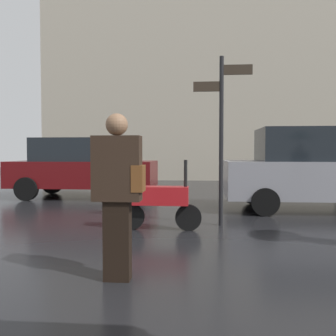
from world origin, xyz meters
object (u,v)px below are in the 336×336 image
(street_signpost, at_px, (222,124))
(parked_scooter, at_px, (157,199))
(parked_car_right, at_px, (82,167))
(parked_car_left, at_px, (319,169))
(pedestrian_with_bag, at_px, (118,186))

(street_signpost, bearing_deg, parked_scooter, -155.04)
(parked_car_right, bearing_deg, street_signpost, -54.02)
(parked_car_right, xyz_separation_m, street_signpost, (3.95, -4.04, 0.97))
(parked_scooter, height_order, parked_car_left, parked_car_left)
(parked_car_left, bearing_deg, street_signpost, -131.58)
(parked_scooter, distance_m, parked_car_right, 5.38)
(parked_scooter, xyz_separation_m, street_signpost, (1.14, 0.53, 1.34))
(pedestrian_with_bag, bearing_deg, parked_car_right, 147.64)
(pedestrian_with_bag, xyz_separation_m, parked_scooter, (0.11, 2.60, -0.45))
(parked_scooter, bearing_deg, parked_car_right, 104.80)
(pedestrian_with_bag, distance_m, parked_car_left, 6.33)
(pedestrian_with_bag, distance_m, parked_scooter, 2.64)
(parked_scooter, height_order, parked_car_right, parked_car_right)
(parked_scooter, relative_size, street_signpost, 0.47)
(parked_scooter, xyz_separation_m, parked_car_left, (3.54, 2.57, 0.41))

